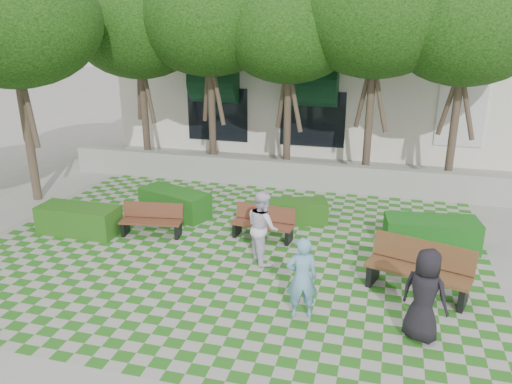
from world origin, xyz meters
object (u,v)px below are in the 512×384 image
(hedge_east, at_px, (431,234))
(hedge_midleft, at_px, (175,203))
(bench_mid, at_px, (264,224))
(bench_west, at_px, (152,220))
(person_blue, at_px, (302,278))
(person_white, at_px, (263,227))
(hedge_midright, at_px, (294,212))
(person_dark, at_px, (425,295))
(hedge_west, at_px, (79,220))
(bench_east, at_px, (419,270))

(hedge_east, xyz_separation_m, hedge_midleft, (-6.96, 0.44, -0.02))
(bench_mid, distance_m, bench_west, 2.90)
(bench_mid, bearing_deg, hedge_midleft, 167.56)
(person_blue, distance_m, person_white, 2.40)
(bench_west, xyz_separation_m, hedge_east, (6.95, 1.03, -0.02))
(hedge_midleft, relative_size, person_white, 1.23)
(hedge_east, relative_size, person_white, 1.29)
(bench_west, height_order, person_white, person_white)
(hedge_midright, bearing_deg, hedge_midleft, -174.28)
(bench_mid, height_order, person_dark, person_dark)
(bench_west, xyz_separation_m, person_blue, (4.41, -2.75, 0.41))
(hedge_midleft, bearing_deg, person_white, -34.62)
(hedge_midright, height_order, hedge_midleft, hedge_midleft)
(hedge_east, bearing_deg, person_blue, -123.86)
(bench_mid, distance_m, hedge_midleft, 3.00)
(bench_mid, relative_size, person_dark, 0.96)
(hedge_west, bearing_deg, person_white, -3.74)
(bench_east, distance_m, hedge_west, 8.52)
(bench_mid, relative_size, person_blue, 1.01)
(bench_west, xyz_separation_m, hedge_midleft, (-0.01, 1.47, -0.04))
(person_white, bearing_deg, hedge_west, 49.66)
(hedge_midright, distance_m, person_white, 2.59)
(bench_mid, bearing_deg, person_white, -71.24)
(bench_east, distance_m, hedge_midright, 4.41)
(hedge_midright, bearing_deg, person_dark, -56.02)
(hedge_west, distance_m, person_white, 5.09)
(bench_east, bearing_deg, person_dark, -72.80)
(bench_west, height_order, person_blue, person_blue)
(person_white, bearing_deg, person_blue, 175.18)
(hedge_east, height_order, person_dark, person_dark)
(bench_mid, xyz_separation_m, person_blue, (1.56, -3.30, 0.41))
(hedge_west, bearing_deg, hedge_midright, 22.38)
(bench_east, height_order, person_blue, person_blue)
(hedge_east, height_order, hedge_midleft, hedge_east)
(hedge_west, bearing_deg, hedge_midleft, 44.17)
(hedge_midright, height_order, person_white, person_white)
(bench_east, height_order, bench_west, bench_east)
(hedge_midright, bearing_deg, bench_mid, -113.85)
(bench_east, bearing_deg, person_blue, -128.21)
(person_blue, xyz_separation_m, person_dark, (2.15, -0.12, 0.04))
(hedge_midright, relative_size, hedge_midleft, 0.85)
(person_white, bearing_deg, bench_east, -135.79)
(bench_west, distance_m, person_blue, 5.21)
(bench_east, relative_size, hedge_midright, 1.21)
(hedge_east, xyz_separation_m, person_dark, (-0.38, -3.90, 0.46))
(hedge_midright, height_order, hedge_west, hedge_west)
(bench_mid, distance_m, hedge_west, 4.85)
(bench_mid, xyz_separation_m, hedge_east, (4.10, 0.48, -0.02))
(bench_east, distance_m, hedge_midleft, 7.12)
(hedge_midright, height_order, person_dark, person_dark)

